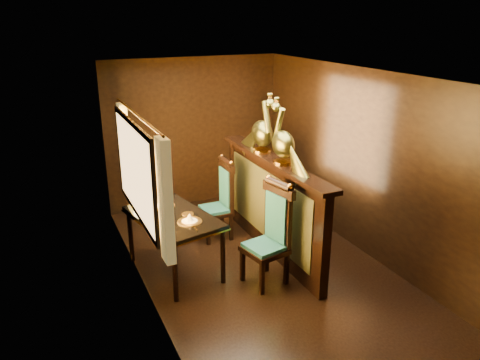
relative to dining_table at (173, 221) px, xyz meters
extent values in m
plane|color=black|center=(1.05, -0.34, -0.71)|extent=(5.00, 5.00, 0.00)
cube|color=black|center=(1.05, 2.16, 0.54)|extent=(3.00, 0.04, 2.50)
cube|color=black|center=(1.05, -2.84, 0.54)|extent=(3.00, 0.04, 2.50)
cube|color=black|center=(-0.45, -0.34, 0.54)|extent=(0.04, 5.00, 2.50)
cube|color=black|center=(2.55, -0.34, 0.54)|extent=(0.04, 5.00, 2.50)
cube|color=beige|center=(1.05, -0.34, 1.79)|extent=(3.00, 5.00, 0.04)
cube|color=#FFC672|center=(-0.44, -0.04, 0.74)|extent=(0.01, 1.70, 1.05)
cube|color=gold|center=(-0.35, -1.01, 0.69)|extent=(0.10, 0.22, 1.30)
cube|color=gold|center=(-0.35, 0.93, 0.69)|extent=(0.10, 0.22, 1.30)
cylinder|color=gold|center=(-0.37, -0.04, 1.38)|extent=(0.03, 2.20, 0.03)
cube|color=black|center=(1.38, -0.04, -0.06)|extent=(0.12, 2.60, 1.30)
cube|color=#2F3417|center=(1.31, -0.04, -0.01)|extent=(0.02, 2.20, 0.95)
cube|color=black|center=(1.38, -0.04, 0.62)|extent=(0.26, 2.70, 0.06)
cube|color=black|center=(0.00, -0.01, 0.05)|extent=(1.05, 1.45, 0.04)
cube|color=gold|center=(0.00, -0.01, 0.02)|extent=(1.07, 1.47, 0.02)
cylinder|color=black|center=(-0.19, -0.66, -0.35)|extent=(0.06, 0.06, 0.72)
cylinder|color=black|center=(0.46, -0.51, -0.35)|extent=(0.06, 0.06, 0.72)
cylinder|color=black|center=(-0.45, 0.50, -0.35)|extent=(0.06, 0.06, 0.72)
cylinder|color=black|center=(0.20, 0.65, -0.35)|extent=(0.06, 0.06, 0.72)
cylinder|color=gold|center=(0.13, -0.27, 0.08)|extent=(0.30, 0.30, 0.01)
cone|color=white|center=(0.13, -0.27, 0.13)|extent=(0.11, 0.11, 0.10)
cylinder|color=gold|center=(-0.02, 0.33, 0.08)|extent=(0.30, 0.30, 0.01)
cone|color=white|center=(-0.02, 0.33, 0.13)|extent=(0.11, 0.11, 0.10)
cylinder|color=silver|center=(-0.27, -0.10, 0.10)|extent=(0.03, 0.03, 0.06)
cylinder|color=silver|center=(-0.31, -0.03, 0.10)|extent=(0.03, 0.03, 0.06)
cube|color=black|center=(0.92, -0.71, -0.27)|extent=(0.55, 0.55, 0.06)
cube|color=#134D59|center=(0.92, -0.71, -0.22)|extent=(0.49, 0.49, 0.05)
cube|color=#134D59|center=(1.12, -0.67, 0.12)|extent=(0.11, 0.36, 0.60)
cube|color=black|center=(0.77, -0.94, -0.50)|extent=(0.05, 0.05, 0.41)
cube|color=black|center=(1.15, -0.86, -0.50)|extent=(0.05, 0.05, 0.41)
cube|color=black|center=(0.70, -0.56, -0.50)|extent=(0.05, 0.05, 0.41)
cube|color=black|center=(1.07, -0.49, -0.50)|extent=(0.05, 0.05, 0.41)
sphere|color=gold|center=(1.16, -0.86, 0.57)|extent=(0.07, 0.07, 0.07)
sphere|color=gold|center=(1.08, -0.49, 0.57)|extent=(0.07, 0.07, 0.07)
cube|color=black|center=(0.83, 0.69, -0.30)|extent=(0.43, 0.43, 0.06)
cube|color=#134D59|center=(0.83, 0.69, -0.25)|extent=(0.39, 0.39, 0.05)
cube|color=#134D59|center=(1.02, 0.69, 0.06)|extent=(0.03, 0.34, 0.55)
cube|color=black|center=(0.65, 0.51, -0.52)|extent=(0.05, 0.05, 0.38)
cube|color=black|center=(1.01, 0.51, -0.52)|extent=(0.05, 0.05, 0.38)
cube|color=black|center=(0.65, 0.87, -0.52)|extent=(0.05, 0.05, 0.38)
cube|color=black|center=(1.01, 0.86, -0.52)|extent=(0.05, 0.05, 0.38)
sphere|color=gold|center=(1.02, 0.51, 0.48)|extent=(0.07, 0.07, 0.07)
sphere|color=gold|center=(1.02, 0.86, 0.48)|extent=(0.07, 0.07, 0.07)
camera|label=1|loc=(-1.45, -5.19, 2.44)|focal=35.00mm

